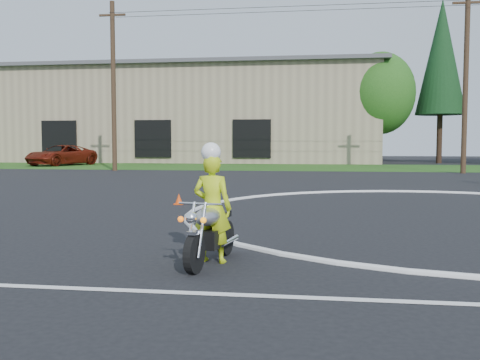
# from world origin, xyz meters

# --- Properties ---
(grass_strip) EXTENTS (120.00, 10.00, 0.02)m
(grass_strip) POSITION_xyz_m (0.00, 27.00, 0.01)
(grass_strip) COLOR #1E4714
(grass_strip) RESTS_ON ground
(primary_motorcycle) EXTENTS (0.66, 1.72, 0.91)m
(primary_motorcycle) POSITION_xyz_m (-4.47, -2.54, 0.44)
(primary_motorcycle) COLOR black
(primary_motorcycle) RESTS_ON ground
(rider_primary_grp) EXTENTS (0.61, 0.45, 1.69)m
(rider_primary_grp) POSITION_xyz_m (-4.47, -2.41, 0.81)
(rider_primary_grp) COLOR #BFDA16
(rider_primary_grp) RESTS_ON ground
(pickup_grp) EXTENTS (4.24, 5.97, 1.51)m
(pickup_grp) POSITION_xyz_m (-21.59, 27.36, 0.75)
(pickup_grp) COLOR #63170B
(pickup_grp) RESTS_ON ground
(warehouse) EXTENTS (41.00, 17.00, 8.30)m
(warehouse) POSITION_xyz_m (-18.00, 39.99, 4.16)
(warehouse) COLOR tan
(warehouse) RESTS_ON ground
(utility_poles) EXTENTS (41.60, 1.12, 10.00)m
(utility_poles) POSITION_xyz_m (5.00, 21.00, 5.20)
(utility_poles) COLOR #473321
(utility_poles) RESTS_ON ground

